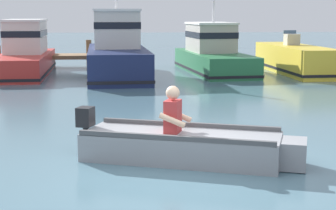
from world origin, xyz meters
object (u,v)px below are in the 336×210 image
(moored_boat_green, at_px, (213,54))
(moored_boat_yellow, at_px, (295,60))
(rowboat_with_person, at_px, (186,145))
(moored_boat_red, at_px, (25,54))
(moored_boat_navy, at_px, (117,52))

(moored_boat_green, relative_size, moored_boat_yellow, 1.05)
(moored_boat_yellow, bearing_deg, moored_boat_green, 168.83)
(rowboat_with_person, relative_size, moored_boat_yellow, 0.62)
(rowboat_with_person, xyz_separation_m, moored_boat_green, (2.53, 13.08, 0.47))
(moored_boat_red, xyz_separation_m, moored_boat_navy, (3.57, -1.06, 0.15))
(rowboat_with_person, xyz_separation_m, moored_boat_yellow, (5.71, 12.45, 0.26))
(rowboat_with_person, bearing_deg, moored_boat_navy, 96.14)
(moored_boat_red, distance_m, moored_boat_yellow, 10.57)
(rowboat_with_person, bearing_deg, moored_boat_red, 110.57)
(moored_boat_navy, height_order, moored_boat_yellow, moored_boat_navy)
(moored_boat_navy, xyz_separation_m, moored_boat_green, (3.81, 1.24, -0.19))
(moored_boat_yellow, bearing_deg, rowboat_with_person, -114.66)
(rowboat_with_person, height_order, moored_boat_red, moored_boat_red)
(moored_boat_red, height_order, moored_boat_green, moored_boat_green)
(rowboat_with_person, xyz_separation_m, moored_boat_navy, (-1.27, 11.84, 0.66))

